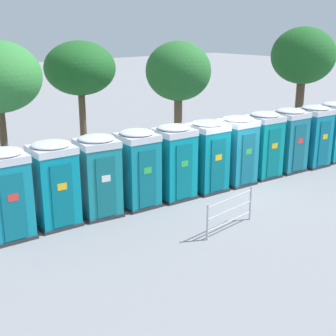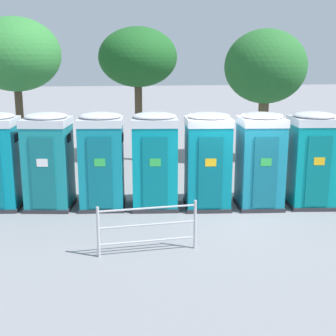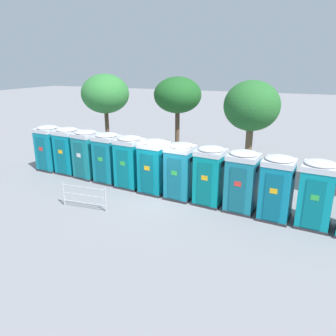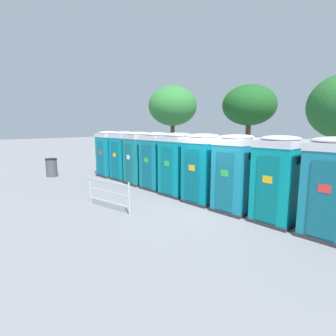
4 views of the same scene
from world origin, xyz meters
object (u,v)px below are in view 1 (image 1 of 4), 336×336
(street_tree_3, at_px, (303,57))
(portapotty_3, at_px, (138,168))
(street_tree_1, at_px, (178,72))
(portapotty_6, at_px, (237,150))
(portapotty_0, at_px, (6,194))
(street_tree_2, at_px, (80,69))
(portapotty_4, at_px, (174,161))
(portapotty_8, at_px, (288,140))
(event_barrier, at_px, (230,211))
(portapotty_10, at_px, (333,131))
(portapotty_7, at_px, (263,144))
(portapotty_2, at_px, (98,175))
(portapotty_9, at_px, (313,136))
(portapotty_5, at_px, (207,156))
(portapotty_1, at_px, (54,183))

(street_tree_3, bearing_deg, portapotty_3, -168.24)
(portapotty_3, height_order, street_tree_1, street_tree_1)
(portapotty_6, bearing_deg, portapotty_0, 173.68)
(street_tree_1, distance_m, street_tree_2, 4.80)
(portapotty_4, bearing_deg, portapotty_8, -5.99)
(portapotty_4, height_order, event_barrier, portapotty_4)
(portapotty_4, relative_size, portapotty_10, 1.00)
(portapotty_7, bearing_deg, portapotty_2, 173.65)
(portapotty_7, bearing_deg, portapotty_3, 173.65)
(portapotty_7, xyz_separation_m, portapotty_10, (4.16, -0.46, -0.00))
(street_tree_2, relative_size, event_barrier, 2.47)
(portapotty_3, relative_size, portapotty_8, 1.00)
(event_barrier, bearing_deg, portapotty_0, 144.60)
(portapotty_6, height_order, portapotty_9, same)
(portapotty_7, bearing_deg, portapotty_9, -7.84)
(portapotty_4, bearing_deg, street_tree_3, 14.11)
(portapotty_4, height_order, street_tree_2, street_tree_2)
(portapotty_0, distance_m, portapotty_9, 12.55)
(portapotty_3, xyz_separation_m, portapotty_10, (9.71, -1.07, -0.00))
(portapotty_2, relative_size, street_tree_3, 0.45)
(portapotty_0, xyz_separation_m, portapotty_9, (12.48, -1.39, 0.00))
(portapotty_4, xyz_separation_m, portapotty_10, (8.32, -0.88, 0.00))
(portapotty_5, relative_size, portapotty_9, 1.00)
(portapotty_7, bearing_deg, portapotty_8, -6.30)
(portapotty_10, distance_m, event_barrier, 9.08)
(portapotty_3, xyz_separation_m, street_tree_3, (12.38, 2.58, 2.86))
(portapotty_2, distance_m, portapotty_6, 5.58)
(street_tree_2, bearing_deg, street_tree_1, -9.92)
(street_tree_1, xyz_separation_m, event_barrier, (-5.23, -8.27, -3.01))
(street_tree_3, bearing_deg, portapotty_5, -162.89)
(portapotty_0, distance_m, portapotty_8, 11.16)
(portapotty_7, relative_size, street_tree_2, 0.50)
(portapotty_7, bearing_deg, portapotty_6, 176.51)
(portapotty_3, xyz_separation_m, portapotty_4, (1.38, -0.19, -0.00))
(portapotty_1, height_order, portapotty_3, same)
(portapotty_9, bearing_deg, portapotty_8, 170.62)
(portapotty_4, distance_m, portapotty_6, 2.79)
(portapotty_10, distance_m, street_tree_3, 5.35)
(portapotty_0, bearing_deg, street_tree_1, 24.35)
(portapotty_5, bearing_deg, portapotty_9, -6.32)
(portapotty_1, relative_size, event_barrier, 1.24)
(portapotty_9, bearing_deg, portapotty_3, 173.15)
(portapotty_0, bearing_deg, portapotty_7, -5.92)
(portapotty_9, bearing_deg, portapotty_0, 173.66)
(portapotty_3, xyz_separation_m, street_tree_2, (1.42, 5.88, 2.64))
(portapotty_4, bearing_deg, portapotty_5, -8.04)
(portapotty_10, height_order, street_tree_1, street_tree_1)
(street_tree_2, bearing_deg, portapotty_5, -77.92)
(portapotty_7, bearing_deg, portapotty_1, 173.44)
(portapotty_1, height_order, portapotty_8, same)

